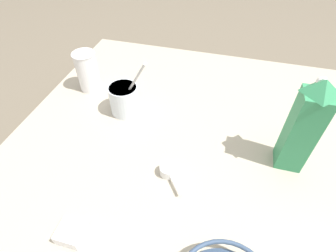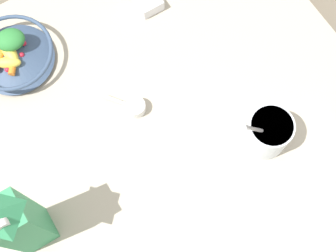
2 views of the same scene
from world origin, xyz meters
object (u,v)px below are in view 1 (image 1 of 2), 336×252
(drinking_cup, at_px, (87,71))
(spice_jar, at_px, (71,233))
(yogurt_tub, at_px, (124,98))
(milk_carton, at_px, (303,126))

(drinking_cup, bearing_deg, spice_jar, 112.69)
(yogurt_tub, xyz_separation_m, spice_jar, (-0.04, 0.45, -0.04))
(yogurt_tub, distance_m, drinking_cup, 0.21)
(milk_carton, xyz_separation_m, yogurt_tub, (0.54, -0.08, -0.09))
(yogurt_tub, height_order, spice_jar, yogurt_tub)
(spice_jar, bearing_deg, drinking_cup, -67.31)
(spice_jar, bearing_deg, milk_carton, -143.70)
(yogurt_tub, bearing_deg, spice_jar, 95.57)
(drinking_cup, xyz_separation_m, spice_jar, (-0.23, 0.54, -0.06))
(milk_carton, relative_size, spice_jar, 4.89)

